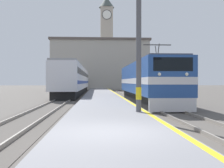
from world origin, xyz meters
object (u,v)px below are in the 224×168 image
Objects in this scene: passenger_train at (75,80)px; catenary_mast at (140,20)px; clock_tower at (107,40)px; locomotive_train at (147,82)px.

catenary_mast reaches higher than passenger_train.
passenger_train is 1.19× the size of clock_tower.
clock_tower is at bearing 80.09° from passenger_train.
locomotive_train is 0.62× the size of clock_tower.
locomotive_train is 53.31m from clock_tower.
locomotive_train is at bearing -88.21° from clock_tower.
catenary_mast is 0.34× the size of clock_tower.
clock_tower reaches higher than locomotive_train.
clock_tower is (6.04, 34.57, 11.60)m from passenger_train.
passenger_train is 28.17m from catenary_mast.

